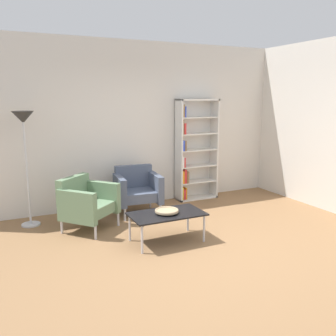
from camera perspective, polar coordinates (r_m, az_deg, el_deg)
The scene contains 9 objects.
ground_plane at distance 4.80m, azimuth 5.67°, elevation -12.88°, with size 8.32×8.32×0.00m, color olive.
plaster_back_panel at distance 6.63m, azimuth -5.15°, elevation 6.77°, with size 6.40×0.12×2.90m, color silver.
plaster_right_partition at distance 6.75m, azimuth 24.56°, elevation 5.90°, with size 0.12×5.20×2.90m, color silver.
bookshelf_tall at distance 6.96m, azimuth 3.98°, elevation 2.62°, with size 0.80×0.30×1.90m.
coffee_table_low at distance 4.96m, azimuth -0.19°, elevation -7.42°, with size 1.00×0.56×0.40m.
decorative_bowl at distance 4.94m, azimuth -0.19°, elevation -6.69°, with size 0.32×0.32×0.05m.
armchair_corner_red at distance 5.54m, azimuth -12.64°, elevation -5.20°, with size 0.95×0.94×0.78m.
armchair_by_bookshelf at distance 6.19m, azimuth -4.87°, elevation -3.25°, with size 0.77×0.72×0.78m.
floor_lamp_torchiere at distance 5.77m, azimuth -21.57°, elevation 5.39°, with size 0.32×0.32×1.74m.
Camera 1 is at (-2.28, -3.74, 1.94)m, focal length 39.05 mm.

